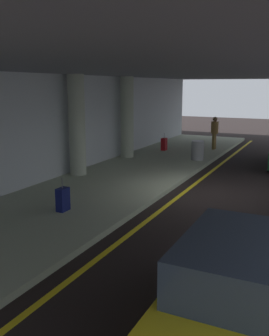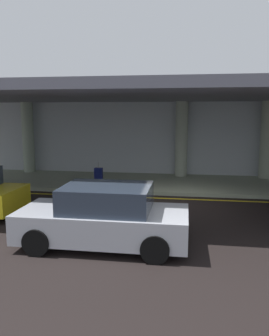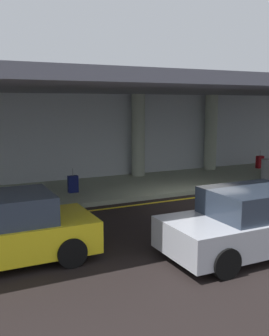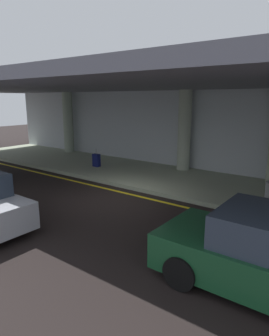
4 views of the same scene
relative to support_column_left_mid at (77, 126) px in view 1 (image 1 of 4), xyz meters
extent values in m
plane|color=black|center=(0.00, -4.75, -1.97)|extent=(60.00, 60.00, 0.00)
cube|color=#9AA48A|center=(0.00, -1.65, -1.90)|extent=(26.00, 4.20, 0.15)
cube|color=yellow|center=(0.00, -4.18, -1.97)|extent=(26.00, 0.14, 0.01)
cylinder|color=#9CA491|center=(0.00, 0.00, 0.00)|extent=(0.60, 0.60, 3.65)
cylinder|color=#9DA690|center=(4.00, 0.00, 0.00)|extent=(0.60, 0.60, 3.65)
cube|color=slate|center=(0.00, -2.15, 1.97)|extent=(28.00, 13.20, 0.30)
cube|color=#B1B9BE|center=(0.00, 0.60, -0.07)|extent=(26.00, 0.30, 3.80)
cube|color=yellow|center=(-6.96, -7.27, -1.42)|extent=(4.10, 1.80, 0.70)
cube|color=#2D3847|center=(-6.86, -7.27, -0.77)|extent=(2.10, 1.60, 0.60)
cylinder|color=black|center=(-5.61, -6.42, -1.65)|extent=(0.64, 0.22, 0.64)
cylinder|color=brown|center=(7.80, -3.08, -1.42)|extent=(0.16, 0.16, 0.82)
cylinder|color=brown|center=(8.02, -3.08, -1.42)|extent=(0.16, 0.16, 0.82)
cylinder|color=brown|center=(7.91, -3.08, -0.69)|extent=(0.38, 0.38, 0.62)
sphere|color=#8C6647|center=(7.91, -3.08, -0.26)|extent=(0.24, 0.24, 0.24)
cube|color=maroon|center=(6.45, -0.87, -1.51)|extent=(0.36, 0.22, 0.62)
cylinder|color=slate|center=(6.45, -0.87, -1.06)|extent=(0.02, 0.02, 0.28)
cube|color=#0E154E|center=(-3.69, -2.03, -1.51)|extent=(0.36, 0.22, 0.62)
cylinder|color=slate|center=(-3.69, -2.03, -1.06)|extent=(0.02, 0.02, 0.28)
cylinder|color=gray|center=(4.72, -3.16, -1.40)|extent=(0.56, 0.56, 0.85)
camera|label=1|loc=(-11.49, -7.94, 1.43)|focal=40.59mm
camera|label=2|loc=(0.25, -16.95, 1.23)|focal=36.58mm
camera|label=3|loc=(-7.83, -15.69, 1.43)|focal=41.86mm
camera|label=4|loc=(6.55, -12.46, 1.43)|focal=32.26mm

